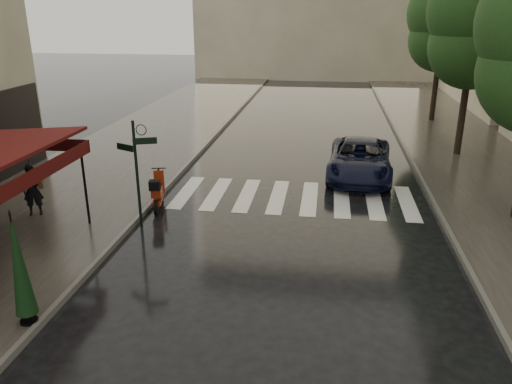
% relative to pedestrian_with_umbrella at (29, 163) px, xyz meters
% --- Properties ---
extents(ground, '(120.00, 120.00, 0.00)m').
position_rel_pedestrian_with_umbrella_xyz_m(ground, '(4.53, -3.17, -1.71)').
color(ground, black).
rests_on(ground, ground).
extents(sidewalk_near, '(6.00, 60.00, 0.12)m').
position_rel_pedestrian_with_umbrella_xyz_m(sidewalk_near, '(0.03, 8.83, -1.65)').
color(sidewalk_near, '#38332D').
rests_on(sidewalk_near, ground).
extents(sidewalk_far, '(5.50, 60.00, 0.12)m').
position_rel_pedestrian_with_umbrella_xyz_m(sidewalk_far, '(14.78, 8.83, -1.65)').
color(sidewalk_far, '#38332D').
rests_on(sidewalk_far, ground).
extents(curb_near, '(0.12, 60.00, 0.16)m').
position_rel_pedestrian_with_umbrella_xyz_m(curb_near, '(3.08, 8.83, -1.64)').
color(curb_near, '#595651').
rests_on(curb_near, ground).
extents(curb_far, '(0.12, 60.00, 0.16)m').
position_rel_pedestrian_with_umbrella_xyz_m(curb_far, '(11.98, 8.83, -1.64)').
color(curb_far, '#595651').
rests_on(curb_far, ground).
extents(crosswalk, '(7.85, 3.20, 0.01)m').
position_rel_pedestrian_with_umbrella_xyz_m(crosswalk, '(7.50, 2.83, -1.71)').
color(crosswalk, silver).
rests_on(crosswalk, ground).
extents(signpost, '(1.17, 0.29, 3.10)m').
position_rel_pedestrian_with_umbrella_xyz_m(signpost, '(3.33, -0.17, 0.12)').
color(signpost, black).
rests_on(signpost, ground).
extents(tree_mid, '(3.80, 3.80, 8.34)m').
position_rel_pedestrian_with_umbrella_xyz_m(tree_mid, '(14.03, 8.83, 3.88)').
color(tree_mid, black).
rests_on(tree_mid, sidewalk_far).
extents(tree_far, '(3.80, 3.80, 8.16)m').
position_rel_pedestrian_with_umbrella_xyz_m(tree_far, '(14.23, 15.83, 3.74)').
color(tree_far, black).
rests_on(tree_far, sidewalk_far).
extents(pedestrian_with_umbrella, '(1.20, 1.21, 2.39)m').
position_rel_pedestrian_with_umbrella_xyz_m(pedestrian_with_umbrella, '(0.00, 0.00, 0.00)').
color(pedestrian_with_umbrella, black).
rests_on(pedestrian_with_umbrella, sidewalk_near).
extents(scooter, '(0.65, 1.70, 1.13)m').
position_rel_pedestrian_with_umbrella_xyz_m(scooter, '(3.35, 1.30, -1.19)').
color(scooter, black).
rests_on(scooter, ground).
extents(parked_car, '(2.55, 5.00, 1.35)m').
position_rel_pedestrian_with_umbrella_xyz_m(parked_car, '(9.75, 5.40, -1.04)').
color(parked_car, black).
rests_on(parked_car, ground).
extents(parasol_front, '(0.42, 0.42, 2.33)m').
position_rel_pedestrian_with_umbrella_xyz_m(parasol_front, '(2.88, -5.13, -0.34)').
color(parasol_front, black).
rests_on(parasol_front, sidewalk_near).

